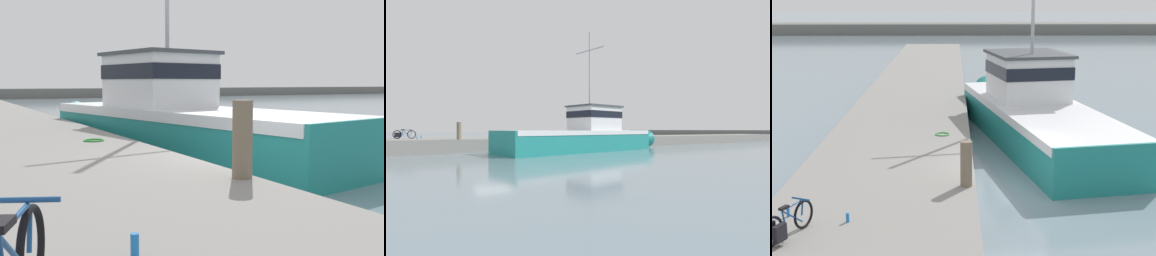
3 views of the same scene
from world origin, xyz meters
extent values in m
plane|color=gray|center=(0.00, 0.00, 0.00)|extent=(320.00, 320.00, 0.00)
cube|color=gray|center=(-3.72, 0.00, 0.47)|extent=(5.06, 80.00, 0.94)
cube|color=slate|center=(30.00, 66.94, 0.73)|extent=(180.00, 5.00, 1.46)
cube|color=teal|center=(1.60, 5.89, 0.78)|extent=(5.68, 13.09, 1.56)
cone|color=teal|center=(0.23, 13.25, 0.78)|extent=(1.88, 2.52, 1.48)
cube|color=silver|center=(1.60, 5.89, 1.40)|extent=(5.70, 12.86, 0.31)
cube|color=silver|center=(1.31, 7.45, 2.45)|extent=(3.29, 3.77, 1.79)
cube|color=black|center=(1.31, 7.45, 2.77)|extent=(3.36, 3.85, 0.50)
cube|color=#3D4247|center=(1.31, 7.45, 3.41)|extent=(3.56, 4.07, 0.12)
torus|color=black|center=(-5.00, -4.78, 1.26)|extent=(0.30, 0.60, 0.63)
cylinder|color=navy|center=(-5.12, -5.07, 1.58)|extent=(0.24, 0.49, 0.05)
cylinder|color=navy|center=(-5.01, -4.80, 1.41)|extent=(0.07, 0.10, 0.32)
cylinder|color=navy|center=(-5.02, -4.83, 1.62)|extent=(0.42, 0.21, 0.04)
cube|color=black|center=(-5.24, -5.34, 1.62)|extent=(0.19, 0.26, 0.05)
cylinder|color=#756651|center=(-1.44, -2.02, 1.54)|extent=(0.31, 0.31, 1.20)
torus|color=green|center=(-2.17, 3.60, 0.96)|extent=(0.51, 0.51, 0.04)
cylinder|color=blue|center=(-4.12, -4.46, 1.04)|extent=(0.07, 0.07, 0.21)
camera|label=1|loc=(-5.50, -8.16, 2.41)|focal=45.00mm
camera|label=2|loc=(20.57, -5.68, 1.63)|focal=28.00mm
camera|label=3|loc=(-1.76, -16.70, 5.93)|focal=55.00mm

